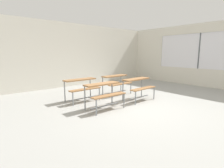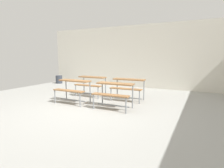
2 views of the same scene
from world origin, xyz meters
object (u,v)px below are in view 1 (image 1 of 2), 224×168
(desk_bench_r0c1, at_px, (138,84))
(desk_bench_r1c1, at_px, (117,80))
(desk_bench_r1c0, at_px, (82,85))
(desk_bench_r0c0, at_px, (104,90))

(desk_bench_r0c1, relative_size, desk_bench_r1c1, 1.00)
(desk_bench_r1c0, height_order, desk_bench_r1c1, same)
(desk_bench_r0c1, bearing_deg, desk_bench_r1c0, 141.33)
(desk_bench_r0c1, bearing_deg, desk_bench_r0c0, 178.23)
(desk_bench_r0c0, bearing_deg, desk_bench_r1c1, 37.14)
(desk_bench_r0c0, relative_size, desk_bench_r0c1, 0.98)
(desk_bench_r0c0, xyz_separation_m, desk_bench_r1c0, (-0.06, 1.15, 0.00))
(desk_bench_r0c0, relative_size, desk_bench_r1c0, 1.00)
(desk_bench_r0c1, xyz_separation_m, desk_bench_r1c1, (-0.00, 1.11, 0.00))
(desk_bench_r1c0, bearing_deg, desk_bench_r0c0, -87.24)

